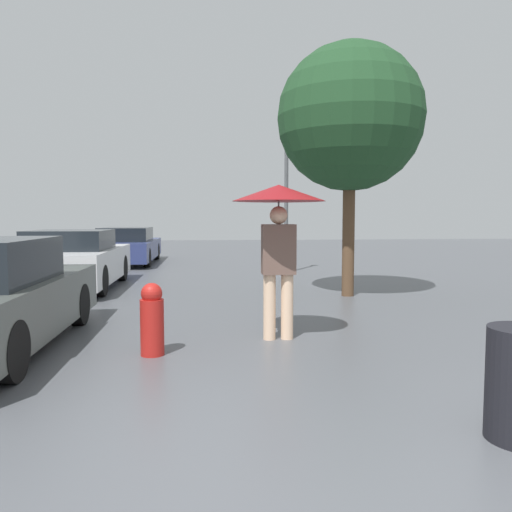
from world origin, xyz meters
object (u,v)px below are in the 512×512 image
tree (350,118)px  fire_hydrant (152,319)px  parked_car_farthest (127,246)px  parked_car_middle (73,261)px  pedestrian (279,215)px  street_lamp (286,186)px

tree → fire_hydrant: 5.80m
parked_car_farthest → fire_hydrant: size_ratio=5.71×
parked_car_middle → parked_car_farthest: bearing=87.7°
tree → fire_hydrant: bearing=-130.8°
parked_car_farthest → tree: tree is taller
pedestrian → parked_car_middle: (-3.66, 4.78, -0.94)m
street_lamp → fire_hydrant: 8.49m
parked_car_middle → street_lamp: bearing=26.6°
tree → parked_car_middle: bearing=164.1°
tree → parked_car_farthest: bearing=125.7°
parked_car_middle → parked_car_farthest: 5.73m
parked_car_middle → parked_car_farthest: (0.23, 5.73, -0.04)m
pedestrian → tree: size_ratio=0.40×
parked_car_middle → tree: size_ratio=0.82×
fire_hydrant → parked_car_farthest: bearing=100.1°
pedestrian → parked_car_middle: size_ratio=0.49×
parked_car_farthest → fire_hydrant: (1.97, -11.07, -0.16)m
parked_car_middle → pedestrian: bearing=-52.6°
parked_car_farthest → street_lamp: bearing=-34.9°
tree → fire_hydrant: tree is taller
parked_car_farthest → tree: size_ratio=0.96×
pedestrian → parked_car_farthest: (-3.43, 10.51, -0.98)m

